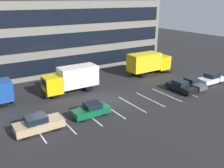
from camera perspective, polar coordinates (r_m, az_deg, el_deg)
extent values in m
plane|color=#262628|center=(30.41, -0.38, -3.69)|extent=(120.00, 120.00, 0.00)
cube|color=slate|center=(44.38, -13.40, 15.03)|extent=(38.43, 10.52, 18.00)
cube|color=black|center=(40.54, -10.06, 4.83)|extent=(36.89, 0.16, 2.30)
cube|color=black|center=(39.82, -10.37, 9.85)|extent=(36.89, 0.16, 2.30)
cube|color=black|center=(39.42, -10.69, 15.02)|extent=(36.89, 0.16, 2.30)
cube|color=silver|center=(24.79, -16.89, -10.19)|extent=(0.14, 5.40, 0.01)
cube|color=silver|center=(25.53, -10.82, -8.76)|extent=(0.14, 5.40, 0.01)
cube|color=silver|center=(26.54, -5.19, -7.34)|extent=(0.14, 5.40, 0.01)
cube|color=silver|center=(27.79, -0.05, -5.98)|extent=(0.14, 5.40, 0.01)
cube|color=silver|center=(29.26, 4.58, -4.70)|extent=(0.14, 5.40, 0.01)
cube|color=silver|center=(30.92, 8.73, -3.52)|extent=(0.14, 5.40, 0.01)
cube|color=silver|center=(32.73, 12.43, -2.46)|extent=(0.14, 5.40, 0.01)
cube|color=silver|center=(34.67, 15.73, -1.50)|extent=(0.14, 5.40, 0.01)
cube|color=yellow|center=(31.93, -13.67, -0.14)|extent=(2.14, 2.33, 2.14)
cube|color=black|center=(31.50, -15.52, 0.26)|extent=(0.06, 1.96, 0.94)
cube|color=white|center=(33.02, -7.88, 1.85)|extent=(5.05, 2.43, 2.62)
cube|color=black|center=(31.93, -15.42, -2.06)|extent=(0.19, 2.33, 0.39)
cylinder|color=black|center=(31.40, -12.90, -2.49)|extent=(0.97, 0.29, 0.97)
cylinder|color=black|center=(33.18, -14.11, -1.40)|extent=(0.97, 0.29, 0.97)
cylinder|color=black|center=(33.09, -5.43, -0.94)|extent=(0.97, 0.29, 0.97)
cylinder|color=black|center=(34.78, -6.96, 0.01)|extent=(0.97, 0.29, 0.97)
cube|color=#194799|center=(31.45, -24.29, -1.38)|extent=(2.32, 2.53, 2.32)
cube|color=black|center=(31.46, -22.38, -0.21)|extent=(0.06, 2.13, 1.02)
cube|color=black|center=(31.95, -21.92, -2.67)|extent=(0.21, 2.53, 0.42)
cylinder|color=black|center=(32.86, -24.33, -2.71)|extent=(1.06, 0.32, 1.06)
cylinder|color=black|center=(30.84, -23.66, -4.01)|extent=(1.06, 0.32, 1.06)
cube|color=yellow|center=(42.64, 11.29, 4.96)|extent=(2.22, 2.43, 2.22)
cube|color=black|center=(43.29, 12.38, 5.70)|extent=(0.06, 2.04, 0.98)
cube|color=yellow|center=(40.06, 7.44, 5.08)|extent=(5.26, 2.53, 2.73)
cube|color=black|center=(43.68, 12.32, 3.92)|extent=(0.20, 2.43, 0.40)
cylinder|color=black|center=(43.65, 10.26, 3.84)|extent=(1.01, 0.30, 1.01)
cylinder|color=black|center=(42.21, 12.16, 3.19)|extent=(1.01, 0.30, 1.01)
cylinder|color=black|center=(40.63, 5.26, 2.92)|extent=(1.01, 0.30, 1.01)
cylinder|color=black|center=(39.08, 7.13, 2.19)|extent=(1.01, 0.30, 1.01)
cube|color=#474C51|center=(35.90, 18.04, -0.13)|extent=(1.62, 3.88, 0.63)
cube|color=black|center=(35.83, 17.90, 0.84)|extent=(1.43, 1.63, 0.54)
cylinder|color=black|center=(35.81, 20.23, -0.87)|extent=(0.20, 0.54, 0.54)
cylinder|color=black|center=(34.74, 18.81, -1.31)|extent=(0.20, 0.54, 0.54)
cylinder|color=black|center=(37.24, 17.24, 0.22)|extent=(0.20, 0.54, 0.54)
cylinder|color=black|center=(36.21, 15.79, -0.17)|extent=(0.20, 0.54, 0.54)
cube|color=#0C5933|center=(26.29, -4.86, -6.27)|extent=(4.01, 1.68, 0.65)
cube|color=black|center=(26.13, -4.51, -4.97)|extent=(1.68, 1.48, 0.56)
cylinder|color=black|center=(25.32, -6.65, -8.07)|extent=(0.56, 0.20, 0.56)
cylinder|color=black|center=(26.50, -8.05, -6.83)|extent=(0.56, 0.20, 0.56)
cylinder|color=black|center=(26.40, -1.63, -6.74)|extent=(0.56, 0.20, 0.56)
cylinder|color=black|center=(27.54, -3.20, -5.62)|extent=(0.56, 0.20, 0.56)
cube|color=black|center=(34.18, 15.67, -0.79)|extent=(1.72, 4.10, 0.67)
cube|color=black|center=(34.11, 15.50, 0.28)|extent=(1.51, 1.72, 0.57)
cylinder|color=black|center=(34.03, 18.09, -1.63)|extent=(0.21, 0.57, 0.57)
cylinder|color=black|center=(32.94, 16.43, -2.14)|extent=(0.21, 0.57, 0.57)
cylinder|color=black|center=(35.62, 14.88, -0.39)|extent=(0.21, 0.57, 0.57)
cylinder|color=black|center=(34.58, 13.20, -0.84)|extent=(0.21, 0.57, 0.57)
cube|color=white|center=(38.83, 21.84, 0.94)|extent=(4.23, 1.77, 0.69)
cube|color=black|center=(38.82, 22.14, 1.88)|extent=(1.78, 1.56, 0.59)
cylinder|color=black|center=(37.44, 21.50, -0.13)|extent=(0.59, 0.22, 0.59)
cylinder|color=black|center=(38.29, 19.68, 0.50)|extent=(0.59, 0.22, 0.59)
cylinder|color=black|center=(39.60, 23.84, 0.57)|extent=(0.59, 0.22, 0.59)
cylinder|color=black|center=(40.40, 22.06, 1.16)|extent=(0.59, 0.22, 0.59)
cube|color=tan|center=(24.35, -16.51, -9.07)|extent=(4.49, 1.88, 0.73)
cube|color=black|center=(24.00, -17.18, -7.75)|extent=(1.89, 1.66, 0.63)
cylinder|color=black|center=(25.54, -13.89, -8.20)|extent=(0.63, 0.23, 0.63)
cylinder|color=black|center=(24.16, -12.57, -9.76)|extent=(0.63, 0.23, 0.63)
cylinder|color=black|center=(24.93, -20.20, -9.59)|extent=(0.63, 0.23, 0.63)
cylinder|color=black|center=(23.52, -19.25, -11.29)|extent=(0.63, 0.23, 0.63)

